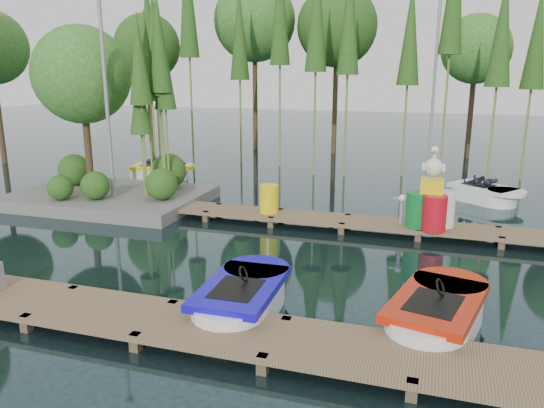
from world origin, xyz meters
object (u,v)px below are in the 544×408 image
(island, at_px, (100,107))
(yellow_barrel, at_px, (269,199))
(boat_blue, at_px, (242,299))
(boat_red, at_px, (437,315))
(drum_cluster, at_px, (432,204))
(boat_yellow_far, at_px, (160,172))

(island, xyz_separation_m, yellow_barrel, (6.07, -0.79, -2.47))
(boat_blue, relative_size, yellow_barrel, 3.51)
(boat_red, bearing_deg, drum_cluster, 106.24)
(island, bearing_deg, yellow_barrel, -7.42)
(boat_red, xyz_separation_m, yellow_barrel, (-4.81, 5.44, 0.43))
(island, bearing_deg, boat_red, -29.80)
(boat_yellow_far, relative_size, drum_cluster, 1.33)
(island, height_order, boat_yellow_far, island)
(island, xyz_separation_m, drum_cluster, (10.62, -0.95, -2.25))
(island, bearing_deg, boat_yellow_far, 92.58)
(boat_yellow_far, distance_m, drum_cluster, 11.87)
(boat_red, relative_size, drum_cluster, 1.46)
(island, relative_size, boat_blue, 2.32)
(boat_red, bearing_deg, yellow_barrel, 144.97)
(boat_red, relative_size, yellow_barrel, 3.83)
(island, relative_size, drum_cluster, 3.12)
(island, relative_size, boat_yellow_far, 2.34)
(boat_yellow_far, relative_size, yellow_barrel, 3.49)
(boat_yellow_far, xyz_separation_m, drum_cluster, (10.80, -4.88, 0.65))
(yellow_barrel, relative_size, drum_cluster, 0.38)
(boat_yellow_far, bearing_deg, boat_red, -35.45)
(yellow_barrel, bearing_deg, boat_blue, -76.75)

